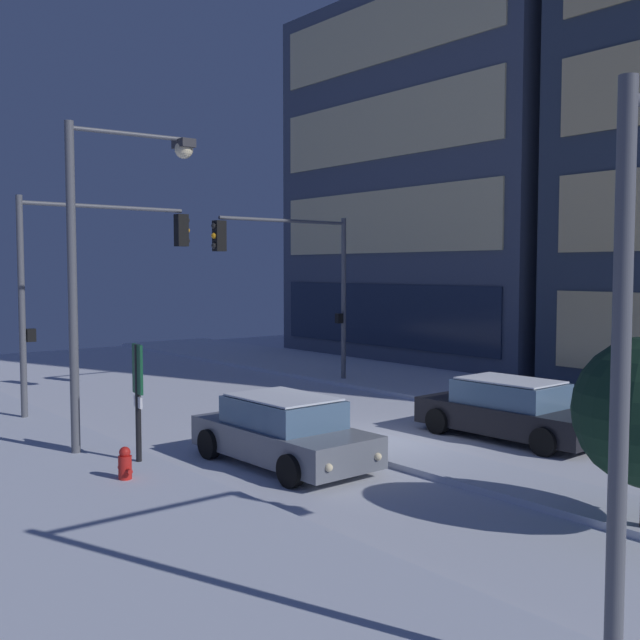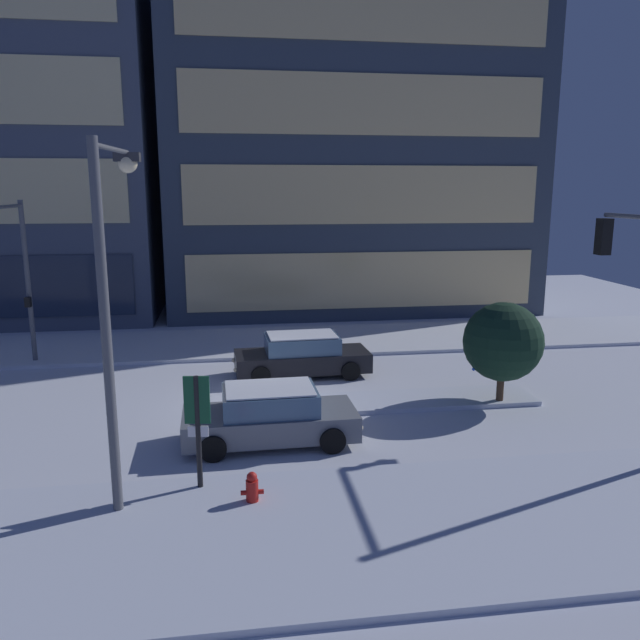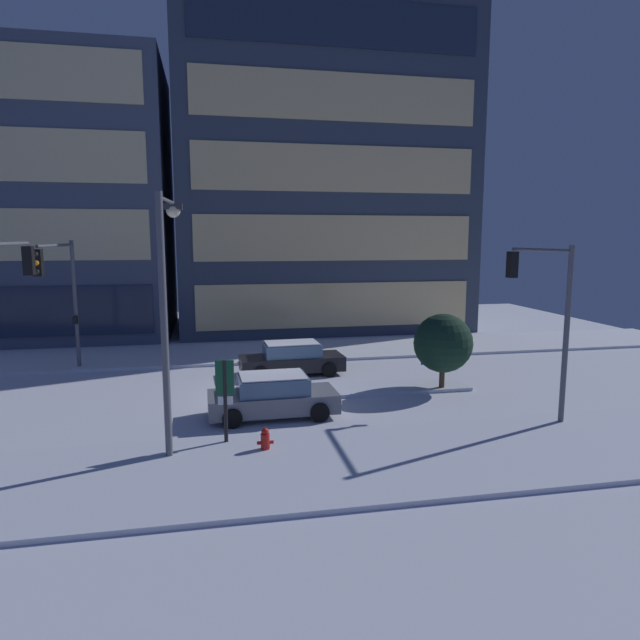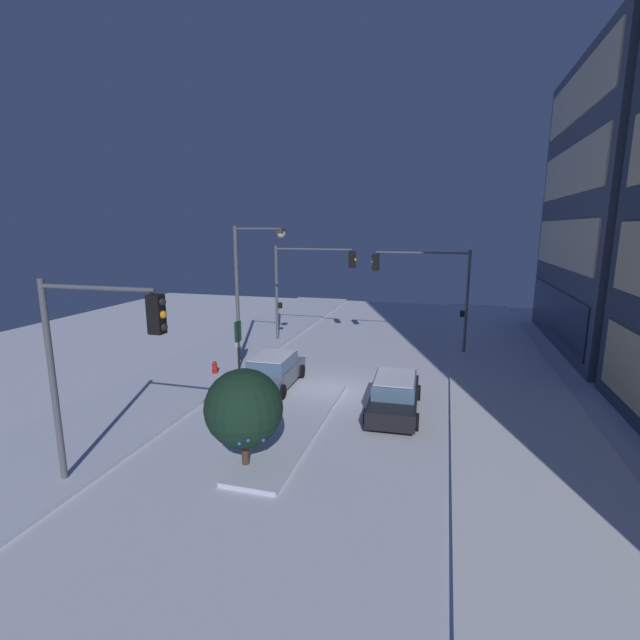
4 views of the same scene
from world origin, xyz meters
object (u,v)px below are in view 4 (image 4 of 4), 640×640
car_near (273,372)px  parking_info_sign (238,340)px  traffic_light_corner_near_right (94,349)px  traffic_light_corner_far_left (428,281)px  car_far (394,395)px  street_lamp_arched (250,275)px  decorated_tree_median (244,408)px  traffic_light_corner_near_left (306,277)px  fire_hydrant (215,369)px

car_near → parking_info_sign: 3.22m
traffic_light_corner_near_right → traffic_light_corner_far_left: bearing=65.6°
traffic_light_corner_near_right → parking_info_sign: traffic_light_corner_near_right is taller
car_far → parking_info_sign: bearing=66.8°
traffic_light_corner_near_right → street_lamp_arched: (-12.58, -1.11, 0.71)m
parking_info_sign → decorated_tree_median: bearing=-55.6°
street_lamp_arched → traffic_light_corner_near_left: bearing=76.2°
parking_info_sign → car_near: bearing=-25.9°
car_far → street_lamp_arched: 10.46m
traffic_light_corner_far_left → street_lamp_arched: 10.42m
traffic_light_corner_near_left → decorated_tree_median: bearing=-79.8°
car_near → traffic_light_corner_near_right: 10.04m
traffic_light_corner_near_left → street_lamp_arched: (4.92, -1.62, 0.55)m
car_near → fire_hydrant: (-0.61, -3.37, -0.34)m
traffic_light_corner_near_right → fire_hydrant: (-9.94, -2.01, -3.79)m
traffic_light_corner_near_left → traffic_light_corner_far_left: 7.48m
car_far → decorated_tree_median: (5.64, -3.95, 1.27)m
car_near → parking_info_sign: size_ratio=1.74×
traffic_light_corner_near_right → street_lamp_arched: bearing=95.1°
traffic_light_corner_near_right → decorated_tree_median: 4.48m
street_lamp_arched → decorated_tree_median: 11.67m
car_far → decorated_tree_median: size_ratio=1.52×
traffic_light_corner_far_left → decorated_tree_median: (15.46, -4.73, -2.28)m
street_lamp_arched → fire_hydrant: bearing=-104.3°
traffic_light_corner_near_right → parking_info_sign: 11.37m
traffic_light_corner_near_right → fire_hydrant: size_ratio=7.70×
car_far → parking_info_sign: size_ratio=1.84×
traffic_light_corner_far_left → decorated_tree_median: traffic_light_corner_far_left is taller
car_near → decorated_tree_median: (7.17, 1.90, 1.27)m
traffic_light_corner_far_left → parking_info_sign: 11.59m
car_far → traffic_light_corner_near_right: bearing=135.1°
parking_info_sign → decorated_tree_median: (8.88, 4.46, 0.30)m
car_far → fire_hydrant: size_ratio=6.23×
traffic_light_corner_far_left → parking_info_sign: (6.59, -9.19, -2.58)m
fire_hydrant → decorated_tree_median: decorated_tree_median is taller
traffic_light_corner_near_left → traffic_light_corner_far_left: bearing=0.9°
traffic_light_corner_far_left → fire_hydrant: 13.19m
traffic_light_corner_far_left → street_lamp_arched: street_lamp_arched is taller
car_far → street_lamp_arched: street_lamp_arched is taller
traffic_light_corner_near_left → fire_hydrant: size_ratio=8.00×
car_near → traffic_light_corner_near_right: bearing=-9.5°
car_near → decorated_tree_median: size_ratio=1.45×
parking_info_sign → decorated_tree_median: decorated_tree_median is taller
car_near → street_lamp_arched: (-3.25, -2.47, 4.16)m
fire_hydrant → decorated_tree_median: size_ratio=0.24×
decorated_tree_median → fire_hydrant: bearing=-145.9°
traffic_light_corner_near_left → traffic_light_corner_near_right: bearing=-91.7°
parking_info_sign → traffic_light_corner_near_left: bearing=83.1°
car_far → traffic_light_corner_near_right: size_ratio=0.81×
car_near → car_far: same height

